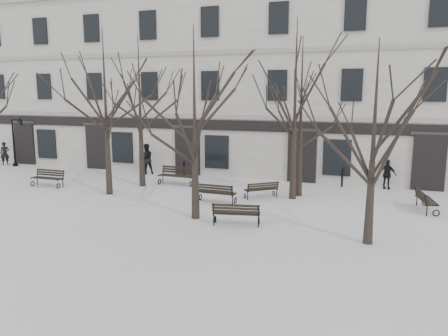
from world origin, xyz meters
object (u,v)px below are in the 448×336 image
at_px(bench_4, 262,189).
at_px(bench_5, 425,199).
at_px(bench_0, 48,177).
at_px(lamp_post, 16,138).
at_px(tree_3, 375,119).
at_px(tree_1, 105,92).
at_px(bench_2, 236,213).
at_px(bench_3, 177,175).
at_px(tree_2, 194,100).
at_px(bench_1, 216,192).

relative_size(bench_4, bench_5, 0.85).
relative_size(bench_0, lamp_post, 0.54).
distance_m(tree_3, bench_4, 7.98).
bearing_deg(tree_1, bench_2, -21.25).
bearing_deg(tree_3, bench_3, 147.19).
height_order(tree_2, bench_1, tree_2).
relative_size(bench_3, bench_5, 1.07).
bearing_deg(bench_5, bench_3, 75.49).
xyz_separation_m(tree_2, bench_2, (1.85, -0.40, -4.23)).
xyz_separation_m(tree_1, bench_0, (-4.13, 0.44, -4.56)).
bearing_deg(bench_2, tree_2, -22.83).
distance_m(tree_2, bench_1, 4.92).
height_order(bench_3, lamp_post, lamp_post).
relative_size(bench_0, bench_5, 0.96).
height_order(tree_1, bench_1, tree_1).
distance_m(tree_1, bench_4, 8.88).
xyz_separation_m(bench_1, bench_4, (1.76, 1.61, -0.06)).
height_order(tree_2, lamp_post, tree_2).
xyz_separation_m(tree_2, bench_1, (-0.07, 2.54, -4.21)).
xyz_separation_m(tree_1, tree_3, (12.37, -3.41, -0.86)).
relative_size(tree_1, lamp_post, 2.42).
distance_m(tree_2, bench_5, 10.71).
xyz_separation_m(tree_3, bench_3, (-10.10, 6.51, -3.65)).
bearing_deg(tree_3, lamp_post, 159.77).
bearing_deg(tree_3, bench_0, 166.87).
relative_size(tree_2, bench_3, 3.75).
bearing_deg(bench_0, lamp_post, 144.90).
height_order(bench_2, bench_4, bench_2).
bearing_deg(bench_1, bench_4, -134.99).
bearing_deg(bench_1, bench_0, -0.07).
bearing_deg(bench_0, bench_4, 6.01).
bearing_deg(tree_1, lamp_post, 154.53).
bearing_deg(bench_2, bench_3, -59.23).
bearing_deg(tree_3, bench_4, 134.62).
relative_size(tree_2, bench_1, 4.01).
xyz_separation_m(bench_0, bench_4, (11.55, 1.17, -0.05)).
xyz_separation_m(tree_3, lamp_post, (-23.05, 8.50, -2.26)).
height_order(bench_4, bench_5, bench_5).
relative_size(tree_2, bench_5, 4.01).
bearing_deg(tree_2, bench_4, 67.89).
bearing_deg(tree_2, bench_5, 25.68).
relative_size(tree_1, bench_4, 5.05).
distance_m(bench_1, bench_5, 9.11).
distance_m(bench_1, bench_4, 2.39).
relative_size(tree_1, tree_2, 1.07).
xyz_separation_m(bench_2, lamp_post, (-18.26, 8.04, 1.44)).
bearing_deg(bench_5, bench_2, 115.51).
bearing_deg(bench_2, tree_3, 164.04).
xyz_separation_m(bench_2, bench_3, (-5.31, 6.05, 0.05)).
xyz_separation_m(tree_2, lamp_post, (-16.42, 7.63, -2.79)).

